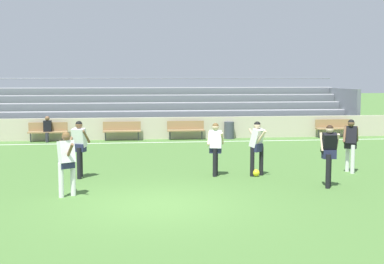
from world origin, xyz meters
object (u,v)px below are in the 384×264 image
at_px(bench_far_left, 122,129).
at_px(player_white_pressing_high, 66,158).
at_px(player_white_overlapping, 257,144).
at_px(soccer_ball, 256,173).
at_px(player_white_trailing_run, 215,145).
at_px(player_dark_wide_right, 351,141).
at_px(spectator_seated, 47,127).
at_px(player_white_on_ball, 79,144).
at_px(bench_near_bin, 48,130).
at_px(player_dark_wide_left, 329,150).
at_px(bench_far_right, 186,128).
at_px(trash_bin, 229,130).
at_px(bleacher_stand, 118,110).
at_px(bench_centre_sideline, 333,127).

bearing_deg(bench_far_left, player_white_pressing_high, -96.13).
distance_m(player_white_overlapping, soccer_ball, 0.90).
distance_m(player_white_trailing_run, player_dark_wide_right, 4.33).
xyz_separation_m(spectator_seated, player_white_on_ball, (2.31, -9.00, 0.33)).
bearing_deg(player_white_overlapping, soccer_ball, -113.83).
distance_m(bench_near_bin, player_dark_wide_left, 14.60).
relative_size(bench_far_right, player_white_on_ball, 1.04).
bearing_deg(bench_far_left, trash_bin, 0.81).
height_order(bleacher_stand, bench_far_left, bleacher_stand).
bearing_deg(bleacher_stand, trash_bin, -29.51).
bearing_deg(bench_near_bin, bench_far_right, 0.00).
height_order(bleacher_stand, player_dark_wide_left, bleacher_stand).
bearing_deg(spectator_seated, bench_near_bin, 90.00).
relative_size(bleacher_stand, player_white_trailing_run, 15.54).
distance_m(bleacher_stand, trash_bin, 6.34).
bearing_deg(player_dark_wide_right, player_white_overlapping, -176.96).
relative_size(player_dark_wide_left, player_white_on_ball, 1.00).
bearing_deg(spectator_seated, soccer_ball, -50.99).
bearing_deg(soccer_ball, bench_near_bin, 128.66).
xyz_separation_m(bench_centre_sideline, player_dark_wide_left, (-4.76, -11.31, 0.49)).
height_order(player_white_trailing_run, player_white_pressing_high, player_white_pressing_high).
xyz_separation_m(bench_far_left, player_white_overlapping, (4.23, -9.44, 0.46)).
relative_size(bench_far_left, player_dark_wide_right, 1.06).
bearing_deg(spectator_seated, bench_far_left, 1.93).
xyz_separation_m(player_dark_wide_left, player_dark_wide_right, (1.52, 2.03, -0.02)).
distance_m(bench_centre_sideline, bench_near_bin, 13.99).
bearing_deg(bleacher_stand, player_white_overlapping, -70.50).
bearing_deg(bench_far_right, bench_far_left, 180.00).
xyz_separation_m(bench_near_bin, player_white_pressing_high, (2.21, -11.55, 0.44)).
xyz_separation_m(bleacher_stand, player_white_on_ball, (-0.90, -12.28, -0.25)).
distance_m(bench_far_right, bench_near_bin, 6.52).
xyz_separation_m(bleacher_stand, bench_far_left, (0.24, -3.17, -0.74)).
bearing_deg(player_white_pressing_high, bench_near_bin, 100.83).
xyz_separation_m(player_dark_wide_left, player_white_pressing_high, (-7.02, -0.25, -0.05)).
bearing_deg(player_dark_wide_right, player_dark_wide_left, -126.89).
bearing_deg(player_white_on_ball, trash_bin, 55.25).
distance_m(player_white_on_ball, player_dark_wide_right, 8.45).
distance_m(bench_near_bin, spectator_seated, 0.19).
bearing_deg(bench_centre_sideline, bench_far_left, 180.00).
xyz_separation_m(bench_centre_sideline, player_white_overlapping, (-6.32, -9.44, 0.46)).
bearing_deg(soccer_ball, player_dark_wide_right, 4.79).
height_order(bench_centre_sideline, player_dark_wide_right, player_dark_wide_right).
relative_size(player_white_overlapping, soccer_ball, 7.64).
relative_size(bench_far_left, soccer_ball, 8.18).
distance_m(bench_near_bin, player_white_trailing_run, 11.28).
relative_size(bleacher_stand, bench_far_right, 14.10).
distance_m(bench_far_left, player_dark_wide_left, 12.71).
bearing_deg(player_white_on_ball, player_dark_wide_right, -1.12).
distance_m(bench_far_right, player_white_pressing_high, 12.34).
height_order(trash_bin, spectator_seated, spectator_seated).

